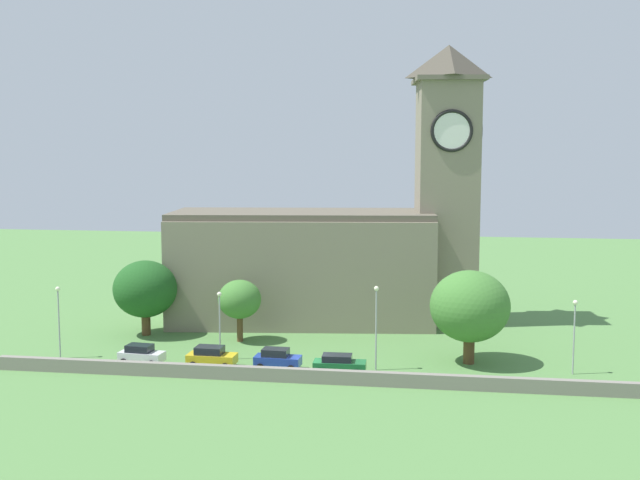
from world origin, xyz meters
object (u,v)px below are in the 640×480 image
car_blue (277,359)px  streetlamp_east_mid (574,325)px  streetlamp_central (376,315)px  car_white (141,354)px  tree_riverside_west (470,306)px  streetlamp_west_end (59,310)px  tree_by_tower (145,289)px  car_yellow (211,357)px  streetlamp_west_mid (220,314)px  church (335,248)px  car_green (339,364)px  tree_riverside_east (240,300)px

car_blue → streetlamp_east_mid: (26.18, 2.26, 3.53)m
car_blue → streetlamp_central: (8.85, 0.97, 4.11)m
car_white → tree_riverside_west: tree_riverside_west is taller
car_white → streetlamp_east_mid: streetlamp_east_mid is taller
car_blue → streetlamp_east_mid: 26.51m
streetlamp_east_mid → tree_riverside_west: (-8.95, 2.18, 0.91)m
streetlamp_west_end → tree_by_tower: 11.14m
car_blue → tree_by_tower: tree_by_tower is taller
tree_by_tower → tree_riverside_west: bearing=-10.4°
tree_by_tower → streetlamp_central: bearing=-20.8°
car_blue → car_yellow: bearing=-178.2°
car_yellow → tree_riverside_west: size_ratio=0.51×
streetlamp_west_mid → tree_riverside_west: 23.33m
church → streetlamp_west_mid: bearing=-115.1°
streetlamp_east_mid → car_green: bearing=-172.8°
streetlamp_west_mid → streetlamp_central: (14.83, -1.32, 0.66)m
car_white → car_blue: 12.81m
church → tree_riverside_east: size_ratio=5.59×
car_white → car_green: size_ratio=0.91×
tree_riverside_west → tree_riverside_east: size_ratio=1.35×
church → streetlamp_west_end: (-23.79, -20.01, -3.96)m
streetlamp_west_end → tree_riverside_west: bearing=5.8°
car_blue → car_green: car_blue is taller
car_blue → streetlamp_east_mid: size_ratio=0.64×
church → car_white: church is taller
car_yellow → tree_by_tower: size_ratio=0.56×
streetlamp_central → tree_riverside_west: size_ratio=0.88×
tree_riverside_west → car_white: bearing=-171.2°
tree_riverside_west → car_yellow: bearing=-168.8°
streetlamp_west_mid → tree_by_tower: (-10.59, 8.36, 0.60)m
church → car_green: church is taller
car_yellow → car_blue: (6.10, 0.20, -0.01)m
streetlamp_east_mid → tree_by_tower: 43.57m
church → tree_by_tower: 21.85m
tree_riverside_east → streetlamp_east_mid: bearing=-12.5°
car_yellow → streetlamp_central: 15.55m
car_green → tree_riverside_west: size_ratio=0.54×
streetlamp_west_end → tree_riverside_east: bearing=30.0°
car_white → tree_by_tower: 12.21m
car_yellow → streetlamp_east_mid: size_ratio=0.67×
tree_riverside_east → tree_riverside_west: bearing=-12.1°
streetlamp_east_mid → tree_riverside_west: bearing=166.3°
car_green → tree_riverside_east: (-11.56, 9.71, 3.57)m
streetlamp_west_mid → car_white: bearing=-159.8°
tree_by_tower → tree_riverside_east: size_ratio=1.25×
church → car_white: 26.96m
car_green → car_white: bearing=179.7°
church → tree_by_tower: bearing=-152.7°
car_yellow → tree_by_tower: bearing=134.0°
car_blue → car_white: bearing=-179.0°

